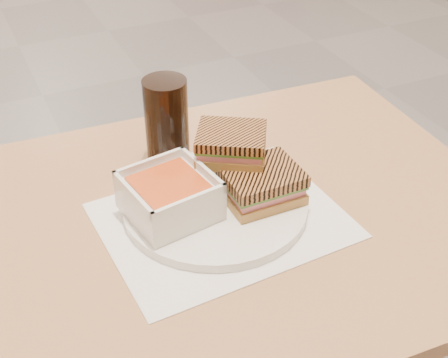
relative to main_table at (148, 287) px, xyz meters
name	(u,v)px	position (x,y,z in m)	size (l,w,h in m)	color
main_table	(148,287)	(0.00, 0.00, 0.00)	(1.23, 0.76, 0.75)	#A1764B
tray_liner	(222,220)	(0.13, -0.02, 0.11)	(0.39, 0.31, 0.00)	white
plate	(215,205)	(0.13, 0.01, 0.12)	(0.30, 0.30, 0.02)	white
soup_bowl	(170,198)	(0.05, 0.01, 0.16)	(0.15, 0.15, 0.07)	white
panini_lower	(261,184)	(0.20, -0.01, 0.16)	(0.12, 0.10, 0.05)	#B88E48
panini_upper	(231,144)	(0.17, 0.05, 0.21)	(0.14, 0.13, 0.05)	#B88E48
cola_glass	(167,123)	(0.11, 0.17, 0.20)	(0.08, 0.08, 0.16)	black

